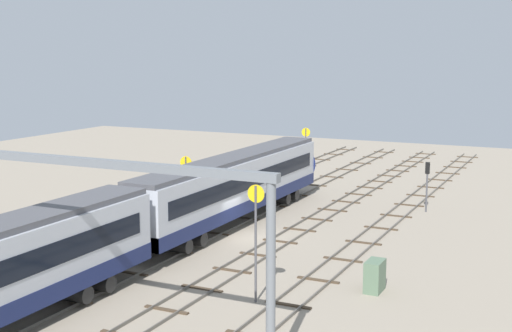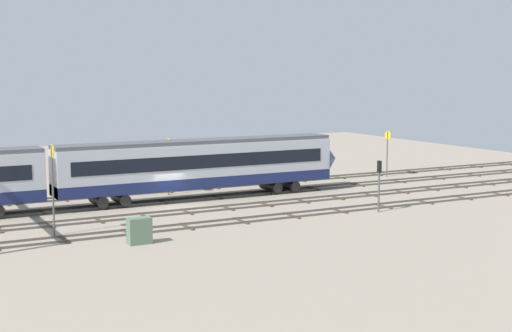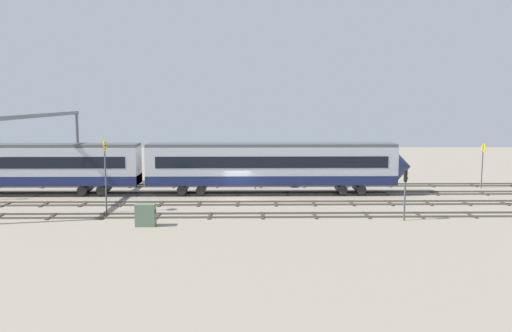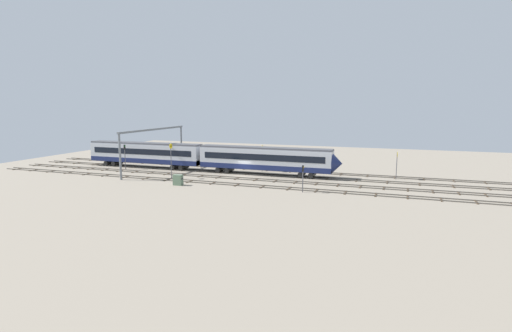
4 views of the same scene
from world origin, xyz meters
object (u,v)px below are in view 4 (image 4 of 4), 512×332
relay_cabinet (178,180)px  speed_sign_near_foreground (171,156)px  speed_sign_mid_trackside (397,161)px  signal_light_trackside_departure (303,174)px  train (205,157)px  signal_light_trackside_approach (125,153)px  speed_sign_far_trackside (262,154)px  overhead_gantry (154,138)px

relay_cabinet → speed_sign_near_foreground: bearing=130.1°
speed_sign_mid_trackside → signal_light_trackside_departure: size_ratio=1.19×
train → relay_cabinet: train is taller
signal_light_trackside_departure → relay_cabinet: signal_light_trackside_departure is taller
signal_light_trackside_approach → relay_cabinet: signal_light_trackside_approach is taller
speed_sign_mid_trackside → train: bearing=-174.5°
speed_sign_far_trackside → speed_sign_near_foreground: bearing=-137.0°
speed_sign_near_foreground → speed_sign_far_trackside: speed_sign_near_foreground is taller
relay_cabinet → signal_light_trackside_departure: bearing=4.4°
relay_cabinet → speed_sign_mid_trackside: bearing=27.4°
speed_sign_mid_trackside → signal_light_trackside_departure: speed_sign_mid_trackside is taller
speed_sign_near_foreground → relay_cabinet: 6.99m
train → relay_cabinet: (2.04, -13.20, -1.84)m
train → signal_light_trackside_approach: bearing=-168.9°
overhead_gantry → speed_sign_mid_trackside: overhead_gantry is taller
speed_sign_mid_trackside → signal_light_trackside_approach: 49.74m
train → speed_sign_near_foreground: 8.67m
signal_light_trackside_departure → relay_cabinet: size_ratio=2.39×
overhead_gantry → relay_cabinet: 16.47m
speed_sign_mid_trackside → speed_sign_far_trackside: bearing=-179.6°
speed_sign_mid_trackside → signal_light_trackside_approach: signal_light_trackside_approach is taller
signal_light_trackside_departure → signal_light_trackside_approach: bearing=166.8°
speed_sign_mid_trackside → signal_light_trackside_approach: size_ratio=0.98×
signal_light_trackside_departure → relay_cabinet: 19.54m
train → speed_sign_far_trackside: train is taller
signal_light_trackside_approach → train: bearing=11.1°
speed_sign_near_foreground → relay_cabinet: speed_sign_near_foreground is taller
speed_sign_mid_trackside → signal_light_trackside_departure: 19.49m
signal_light_trackside_approach → relay_cabinet: size_ratio=2.88×
overhead_gantry → signal_light_trackside_approach: overhead_gantry is taller
overhead_gantry → speed_sign_far_trackside: overhead_gantry is taller
speed_sign_far_trackside → speed_sign_mid_trackside: bearing=0.4°
speed_sign_near_foreground → signal_light_trackside_approach: 14.44m
overhead_gantry → speed_sign_mid_trackside: size_ratio=4.43×
overhead_gantry → signal_light_trackside_departure: bearing=-16.8°
speed_sign_near_foreground → speed_sign_mid_trackside: 37.78m
overhead_gantry → speed_sign_near_foreground: bearing=-39.6°
speed_sign_near_foreground → train: bearing=76.2°
signal_light_trackside_departure → train: bearing=151.4°
train → speed_sign_far_trackside: (10.28, 3.14, 0.56)m
train → speed_sign_far_trackside: size_ratio=10.27×
speed_sign_near_foreground → signal_light_trackside_approach: bearing=158.4°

